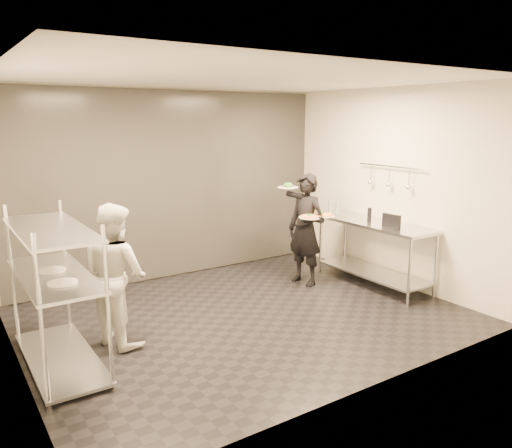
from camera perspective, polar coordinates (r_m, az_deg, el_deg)
room_shell at (r=6.81m, az=-6.56°, el=3.77°), size 5.00×4.00×2.80m
pass_rack at (r=5.17m, az=-21.96°, el=-6.86°), size 0.60×1.60×1.50m
prep_counter at (r=7.33m, az=13.35°, el=-2.07°), size 0.60×1.80×0.92m
utensil_rail at (r=7.35m, az=15.02°, el=5.18°), size 0.07×1.20×0.31m
waiter at (r=7.19m, az=5.70°, el=-0.62°), size 0.49×0.65×1.61m
chef at (r=5.47m, az=-15.78°, el=-5.53°), size 0.78×0.88×1.51m
pizza_plate_near at (r=6.94m, az=6.25°, el=0.83°), size 0.32×0.32×0.05m
pizza_plate_far at (r=7.11m, az=7.85°, el=1.00°), size 0.29×0.29×0.05m
salad_plate at (r=7.29m, az=3.68°, el=4.34°), size 0.30×0.30×0.07m
pos_monitor at (r=6.90m, az=15.21°, el=0.30°), size 0.07×0.27×0.19m
bottle_green at (r=7.71m, az=8.49°, el=1.90°), size 0.06×0.06×0.23m
bottle_clear at (r=7.81m, az=9.26°, el=1.90°), size 0.06×0.06×0.20m
bottle_dark at (r=7.28m, az=12.83°, el=1.04°), size 0.06×0.06×0.20m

